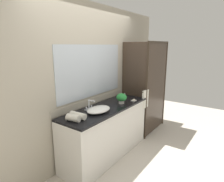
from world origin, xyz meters
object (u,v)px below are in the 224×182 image
rolled_towel_near_edge (73,118)px  soap_dish (134,100)px  rolled_towel_middle (78,115)px  potted_plant (122,98)px  faucet (89,106)px  sink_basin (99,110)px  amenity_bottle_shampoo (121,97)px  amenity_bottle_conditioner (125,95)px

rolled_towel_near_edge → soap_dish: bearing=-7.9°
rolled_towel_middle → potted_plant: bearing=-6.6°
potted_plant → faucet: bearing=157.4°
faucet → soap_dish: faucet is taller
sink_basin → amenity_bottle_shampoo: 0.82m
sink_basin → rolled_towel_middle: rolled_towel_middle is taller
amenity_bottle_shampoo → rolled_towel_middle: (-1.20, -0.06, -0.00)m
amenity_bottle_shampoo → faucet: bearing=175.0°
sink_basin → soap_dish: sink_basin is taller
amenity_bottle_conditioner → amenity_bottle_shampoo: 0.17m
faucet → soap_dish: (0.86, -0.34, -0.04)m
soap_dish → rolled_towel_middle: rolled_towel_middle is taller
potted_plant → rolled_towel_near_edge: potted_plant is taller
faucet → amenity_bottle_conditioner: 0.99m
sink_basin → amenity_bottle_conditioner: (0.99, 0.14, 0.00)m
potted_plant → rolled_towel_near_edge: bearing=175.1°
faucet → amenity_bottle_shampoo: size_ratio=1.69×
faucet → rolled_towel_middle: (-0.39, -0.13, -0.01)m
soap_dish → amenity_bottle_shampoo: bearing=100.1°
sink_basin → amenity_bottle_conditioner: bearing=7.9°
soap_dish → rolled_towel_near_edge: (-1.36, 0.19, 0.04)m
potted_plant → rolled_towel_middle: (-0.97, 0.11, -0.06)m
amenity_bottle_conditioner → potted_plant: bearing=-155.4°
potted_plant → rolled_towel_middle: potted_plant is taller
amenity_bottle_conditioner → amenity_bottle_shampoo: bearing=-175.2°
faucet → amenity_bottle_shampoo: 0.82m
sink_basin → amenity_bottle_shampoo: amenity_bottle_shampoo is taller
soap_dish → rolled_towel_middle: size_ratio=0.39×
amenity_bottle_conditioner → sink_basin: bearing=-172.1°
sink_basin → amenity_bottle_conditioner: amenity_bottle_conditioner is taller
faucet → amenity_bottle_conditioner: bearing=-3.3°
potted_plant → amenity_bottle_shampoo: size_ratio=1.84×
amenity_bottle_shampoo → rolled_towel_middle: amenity_bottle_shampoo is taller
amenity_bottle_shampoo → rolled_towel_near_edge: amenity_bottle_shampoo is taller
rolled_towel_near_edge → rolled_towel_middle: size_ratio=0.77×
sink_basin → soap_dish: (0.86, -0.15, -0.02)m
amenity_bottle_shampoo → rolled_towel_near_edge: (-1.31, -0.08, 0.00)m
sink_basin → faucet: 0.19m
amenity_bottle_conditioner → amenity_bottle_shampoo: amenity_bottle_shampoo is taller
faucet → rolled_towel_near_edge: faucet is taller
faucet → rolled_towel_near_edge: bearing=-163.1°
faucet → amenity_bottle_conditioner: faucet is taller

